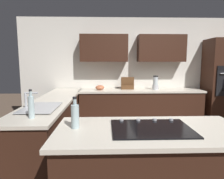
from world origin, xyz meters
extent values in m
plane|color=brown|center=(0.00, 0.00, 0.00)|extent=(14.00, 14.00, 0.00)
cube|color=white|center=(0.00, -2.10, 1.30)|extent=(6.00, 0.10, 2.60)
cube|color=#381E14|center=(-0.40, -1.88, 1.86)|extent=(1.10, 0.34, 0.62)
cube|color=#381E14|center=(0.95, -1.88, 1.86)|extent=(1.10, 0.34, 0.62)
cube|color=#381E14|center=(0.10, -1.72, 0.43)|extent=(2.80, 0.60, 0.86)
cube|color=silver|center=(0.10, -1.72, 0.88)|extent=(2.84, 0.64, 0.04)
cube|color=#381E14|center=(1.82, -0.55, 0.43)|extent=(0.60, 2.90, 0.86)
cube|color=silver|center=(1.82, -0.55, 0.88)|extent=(0.64, 2.94, 0.04)
cube|color=#381E14|center=(0.48, 1.04, 0.43)|extent=(1.77, 0.80, 0.86)
cube|color=silver|center=(0.48, 1.04, 0.88)|extent=(1.85, 0.88, 0.04)
cube|color=#381E14|center=(-1.85, -1.72, 1.03)|extent=(0.80, 0.60, 2.07)
cube|color=#515456|center=(1.82, -0.03, 0.91)|extent=(0.40, 0.30, 0.02)
cube|color=#515456|center=(1.82, 0.31, 0.91)|extent=(0.40, 0.30, 0.02)
cube|color=#B7BABF|center=(1.82, 0.14, 0.92)|extent=(0.46, 0.70, 0.01)
cylinder|color=#B7BABF|center=(2.02, 0.14, 1.01)|extent=(0.03, 0.03, 0.22)
cylinder|color=#B7BABF|center=(1.94, 0.14, 1.12)|extent=(0.18, 0.02, 0.02)
cube|color=black|center=(0.48, 1.04, 0.91)|extent=(0.76, 0.56, 0.01)
cylinder|color=#B2B2B7|center=(0.21, 0.81, 0.92)|extent=(0.04, 0.04, 0.02)
cylinder|color=#B2B2B7|center=(0.39, 0.81, 0.92)|extent=(0.04, 0.04, 0.02)
cylinder|color=#B2B2B7|center=(0.57, 0.81, 0.92)|extent=(0.04, 0.04, 0.02)
cylinder|color=#B2B2B7|center=(0.75, 0.81, 0.92)|extent=(0.04, 0.04, 0.02)
cylinder|color=silver|center=(-0.25, -1.73, 0.96)|extent=(0.15, 0.15, 0.11)
cylinder|color=silver|center=(-0.25, -1.73, 1.11)|extent=(0.11, 0.11, 0.19)
cylinder|color=black|center=(-0.25, -1.73, 1.21)|extent=(0.12, 0.12, 0.03)
ellipsoid|color=#CC724C|center=(1.05, -1.73, 0.96)|extent=(0.20, 0.20, 0.11)
cube|color=brown|center=(0.40, -1.80, 1.04)|extent=(0.30, 0.10, 0.29)
cube|color=brown|center=(0.40, -1.75, 1.04)|extent=(0.28, 0.02, 0.02)
cylinder|color=silver|center=(1.77, 0.62, 1.03)|extent=(0.07, 0.07, 0.25)
cylinder|color=silver|center=(1.77, 0.62, 1.18)|extent=(0.03, 0.03, 0.06)
cylinder|color=black|center=(1.77, 0.62, 1.22)|extent=(0.03, 0.03, 0.02)
cylinder|color=silver|center=(1.22, 0.98, 1.01)|extent=(0.08, 0.08, 0.23)
cylinder|color=silver|center=(1.22, 0.98, 1.16)|extent=(0.04, 0.04, 0.06)
cylinder|color=black|center=(1.22, 0.98, 1.20)|extent=(0.04, 0.04, 0.02)
camera|label=1|loc=(0.92, 2.88, 1.54)|focal=32.06mm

